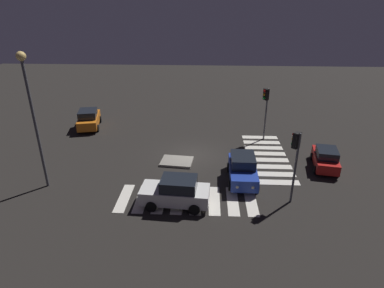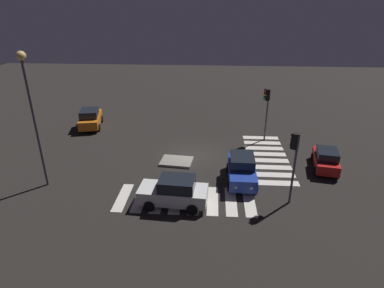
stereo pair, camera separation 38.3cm
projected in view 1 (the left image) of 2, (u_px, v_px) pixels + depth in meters
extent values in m
plane|color=black|center=(192.00, 155.00, 26.26)|extent=(80.00, 80.00, 0.00)
cube|color=gray|center=(177.00, 161.00, 25.04)|extent=(2.58, 2.04, 0.18)
cube|color=orange|center=(89.00, 120.00, 31.79)|extent=(2.65, 4.47, 0.86)
cube|color=black|center=(88.00, 114.00, 31.25)|extent=(2.05, 2.44, 0.69)
cylinder|color=black|center=(82.00, 120.00, 32.98)|extent=(0.38, 0.71, 0.67)
cylinder|color=black|center=(100.00, 119.00, 33.25)|extent=(0.38, 0.71, 0.67)
cylinder|color=black|center=(78.00, 129.00, 30.65)|extent=(0.38, 0.71, 0.67)
cylinder|color=black|center=(97.00, 128.00, 30.91)|extent=(0.38, 0.71, 0.67)
sphere|color=#F2EABF|center=(87.00, 114.00, 33.56)|extent=(0.22, 0.22, 0.22)
sphere|color=#F2EABF|center=(96.00, 114.00, 33.71)|extent=(0.22, 0.22, 0.22)
cube|color=silver|center=(175.00, 194.00, 19.64)|extent=(4.28, 2.08, 0.85)
cube|color=black|center=(179.00, 184.00, 19.30)|extent=(2.24, 1.77, 0.69)
cylinder|color=black|center=(151.00, 206.00, 19.15)|extent=(0.69, 0.29, 0.67)
cylinder|color=black|center=(158.00, 191.00, 20.74)|extent=(0.69, 0.29, 0.67)
cylinder|color=black|center=(194.00, 210.00, 18.86)|extent=(0.69, 0.29, 0.67)
cylinder|color=black|center=(197.00, 193.00, 20.45)|extent=(0.69, 0.29, 0.67)
sphere|color=#F2EABF|center=(140.00, 197.00, 19.42)|extent=(0.22, 0.22, 0.22)
sphere|color=#F2EABF|center=(144.00, 188.00, 20.31)|extent=(0.22, 0.22, 0.22)
cube|color=#1E389E|center=(242.00, 172.00, 22.26)|extent=(1.84, 4.18, 0.85)
cube|color=black|center=(243.00, 160.00, 22.18)|extent=(1.65, 2.15, 0.69)
cylinder|color=black|center=(257.00, 187.00, 21.19)|extent=(0.25, 0.67, 0.67)
cylinder|color=black|center=(230.00, 186.00, 21.30)|extent=(0.25, 0.67, 0.67)
cylinder|color=black|center=(253.00, 168.00, 23.54)|extent=(0.25, 0.67, 0.67)
cylinder|color=black|center=(229.00, 167.00, 23.64)|extent=(0.25, 0.67, 0.67)
sphere|color=#F2EABF|center=(253.00, 187.00, 20.38)|extent=(0.22, 0.22, 0.22)
sphere|color=#F2EABF|center=(237.00, 187.00, 20.44)|extent=(0.22, 0.22, 0.22)
cube|color=red|center=(325.00, 160.00, 24.12)|extent=(2.17, 3.85, 0.74)
cube|color=black|center=(327.00, 153.00, 23.65)|extent=(1.72, 2.08, 0.60)
cylinder|color=black|center=(312.00, 156.00, 25.41)|extent=(0.31, 0.61, 0.58)
cylinder|color=black|center=(333.00, 158.00, 25.10)|extent=(0.31, 0.61, 0.58)
cylinder|color=black|center=(315.00, 170.00, 23.41)|extent=(0.31, 0.61, 0.58)
cylinder|color=black|center=(338.00, 172.00, 23.10)|extent=(0.31, 0.61, 0.58)
sphere|color=#F2EABF|center=(316.00, 149.00, 25.79)|extent=(0.19, 0.19, 0.19)
sphere|color=#F2EABF|center=(328.00, 151.00, 25.61)|extent=(0.19, 0.19, 0.19)
cylinder|color=#47474C|center=(266.00, 115.00, 28.33)|extent=(0.14, 0.14, 4.70)
cube|color=black|center=(266.00, 94.00, 27.50)|extent=(0.50, 0.54, 0.96)
sphere|color=red|center=(265.00, 91.00, 27.29)|extent=(0.22, 0.22, 0.22)
sphere|color=orange|center=(264.00, 95.00, 27.41)|extent=(0.22, 0.22, 0.22)
sphere|color=green|center=(264.00, 98.00, 27.54)|extent=(0.22, 0.22, 0.22)
cylinder|color=#47474C|center=(295.00, 169.00, 19.25)|extent=(0.14, 0.14, 4.62)
cube|color=black|center=(296.00, 140.00, 18.63)|extent=(0.54, 0.54, 0.96)
sphere|color=red|center=(294.00, 135.00, 18.64)|extent=(0.22, 0.22, 0.22)
sphere|color=orange|center=(293.00, 139.00, 18.76)|extent=(0.22, 0.22, 0.22)
sphere|color=green|center=(293.00, 144.00, 18.88)|extent=(0.22, 0.22, 0.22)
cylinder|color=#47474C|center=(36.00, 128.00, 20.23)|extent=(0.18, 0.18, 8.45)
sphere|color=#F9D172|center=(21.00, 56.00, 18.43)|extent=(0.56, 0.56, 0.56)
cube|color=silver|center=(124.00, 198.00, 20.55)|extent=(0.70, 3.20, 0.02)
cube|color=silver|center=(142.00, 198.00, 20.50)|extent=(0.70, 3.20, 0.02)
cube|color=silver|center=(160.00, 199.00, 20.45)|extent=(0.70, 3.20, 0.02)
cube|color=silver|center=(178.00, 199.00, 20.39)|extent=(0.70, 3.20, 0.02)
cube|color=silver|center=(196.00, 200.00, 20.34)|extent=(0.70, 3.20, 0.02)
cube|color=silver|center=(214.00, 200.00, 20.29)|extent=(0.70, 3.20, 0.02)
cube|color=silver|center=(233.00, 201.00, 20.24)|extent=(0.70, 3.20, 0.02)
cube|color=silver|center=(251.00, 201.00, 20.19)|extent=(0.70, 3.20, 0.02)
cube|color=silver|center=(276.00, 182.00, 22.32)|extent=(3.20, 0.70, 0.02)
cube|color=silver|center=(273.00, 174.00, 23.37)|extent=(3.20, 0.70, 0.02)
cube|color=silver|center=(271.00, 167.00, 24.42)|extent=(3.20, 0.70, 0.02)
cube|color=silver|center=(268.00, 160.00, 25.46)|extent=(3.20, 0.70, 0.02)
cube|color=silver|center=(266.00, 154.00, 26.51)|extent=(3.20, 0.70, 0.02)
cube|color=silver|center=(264.00, 148.00, 27.56)|extent=(3.20, 0.70, 0.02)
cube|color=silver|center=(262.00, 142.00, 28.61)|extent=(3.20, 0.70, 0.02)
cube|color=silver|center=(260.00, 137.00, 29.66)|extent=(3.20, 0.70, 0.02)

